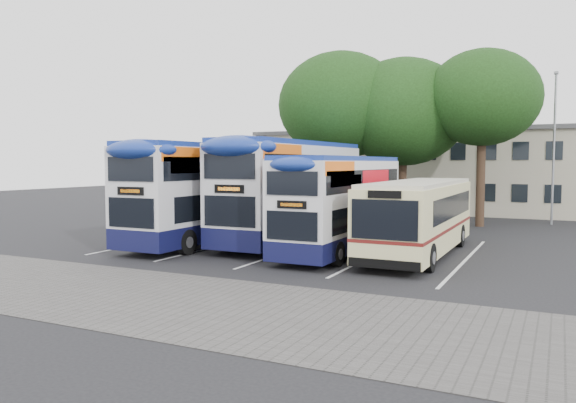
# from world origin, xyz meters

# --- Properties ---
(ground) EXTENTS (120.00, 120.00, 0.00)m
(ground) POSITION_xyz_m (0.00, 0.00, 0.00)
(ground) COLOR black
(ground) RESTS_ON ground
(paving_strip) EXTENTS (40.00, 6.00, 0.01)m
(paving_strip) POSITION_xyz_m (-2.00, -5.00, 0.01)
(paving_strip) COLOR #595654
(paving_strip) RESTS_ON ground
(bay_lines) EXTENTS (14.12, 11.00, 0.01)m
(bay_lines) POSITION_xyz_m (-3.75, 5.00, 0.01)
(bay_lines) COLOR silver
(bay_lines) RESTS_ON ground
(depot_building) EXTENTS (32.40, 8.40, 6.20)m
(depot_building) POSITION_xyz_m (0.00, 26.99, 3.15)
(depot_building) COLOR #B1A88E
(depot_building) RESTS_ON ground
(lamp_post) EXTENTS (0.25, 1.05, 9.06)m
(lamp_post) POSITION_xyz_m (6.00, 19.97, 5.08)
(lamp_post) COLOR gray
(lamp_post) RESTS_ON ground
(tree_left) EXTENTS (7.98, 7.98, 10.75)m
(tree_left) POSITION_xyz_m (-6.34, 16.85, 7.35)
(tree_left) COLOR black
(tree_left) RESTS_ON ground
(tree_mid) EXTENTS (7.87, 7.87, 10.22)m
(tree_mid) POSITION_xyz_m (-2.52, 17.75, 6.86)
(tree_mid) COLOR black
(tree_mid) RESTS_ON ground
(tree_right) EXTENTS (6.54, 6.54, 10.24)m
(tree_right) POSITION_xyz_m (2.23, 17.14, 7.43)
(tree_right) COLOR black
(tree_right) RESTS_ON ground
(bus_dd_left) EXTENTS (2.66, 10.98, 4.58)m
(bus_dd_left) POSITION_xyz_m (-8.27, 4.96, 2.52)
(bus_dd_left) COLOR #0F1138
(bus_dd_left) RESTS_ON ground
(bus_dd_mid) EXTENTS (2.74, 11.30, 4.71)m
(bus_dd_mid) POSITION_xyz_m (-4.91, 6.79, 2.60)
(bus_dd_mid) COLOR #0F1138
(bus_dd_mid) RESTS_ON ground
(bus_dd_right) EXTENTS (2.32, 9.56, 3.98)m
(bus_dd_right) POSITION_xyz_m (-1.75, 4.82, 2.19)
(bus_dd_right) COLOR #0F1138
(bus_dd_right) RESTS_ON ground
(bus_single) EXTENTS (2.55, 10.03, 2.99)m
(bus_single) POSITION_xyz_m (1.36, 5.50, 1.69)
(bus_single) COLOR beige
(bus_single) RESTS_ON ground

